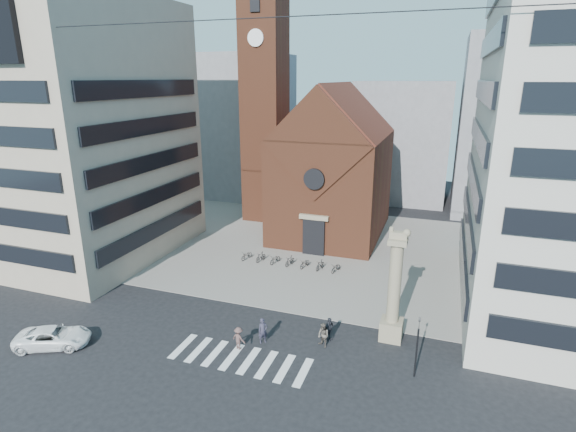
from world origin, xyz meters
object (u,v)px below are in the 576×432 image
Objects in this scene: lion_column at (394,296)px; scooter_0 at (247,255)px; pedestrian_0 at (263,331)px; pedestrian_1 at (323,335)px; white_car at (53,337)px; traffic_light at (417,346)px; pedestrian_2 at (329,329)px.

scooter_0 is at bearing 147.96° from lion_column.
pedestrian_0 is 4.38m from pedestrian_1.
traffic_light is at bearing -103.41° from white_car.
pedestrian_1 is 17.49m from scooter_0.
traffic_light is at bearing 20.48° from pedestrian_1.
white_car is 2.77× the size of pedestrian_1.
pedestrian_2 is 1.07× the size of scooter_0.
white_car is 2.79× the size of pedestrian_2.
traffic_light is 2.35× the size of pedestrian_1.
white_car is 20.28m from scooter_0.
traffic_light is at bearing -23.08° from scooter_0.
pedestrian_1 reaches higher than scooter_0.
pedestrian_2 is (-6.28, 2.27, -1.38)m from traffic_light.
pedestrian_0 is (-10.73, 0.37, -1.32)m from traffic_light.
white_car is 2.99× the size of scooter_0.
lion_column reaches higher than traffic_light.
pedestrian_2 reaches higher than scooter_0.
scooter_0 is at bearing -43.55° from white_car.
pedestrian_0 reaches higher than scooter_0.
pedestrian_2 reaches higher than white_car.
lion_column is 4.62m from traffic_light.
traffic_light is at bearing -86.84° from pedestrian_2.
pedestrian_0 is at bearing 178.00° from traffic_light.
traffic_light is 25.34m from white_car.
traffic_light is (1.99, -4.00, -1.17)m from lion_column.
lion_column reaches higher than pedestrian_0.
pedestrian_1 is (18.33, 6.34, 0.21)m from white_car.
scooter_0 is (-18.29, 14.20, -1.79)m from traffic_light.
pedestrian_0 reaches higher than pedestrian_1.
lion_column is 4.78× the size of pedestrian_2.
lion_column is at bearing -93.27° from white_car.
pedestrian_0 is (-8.73, -3.63, -2.49)m from lion_column.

